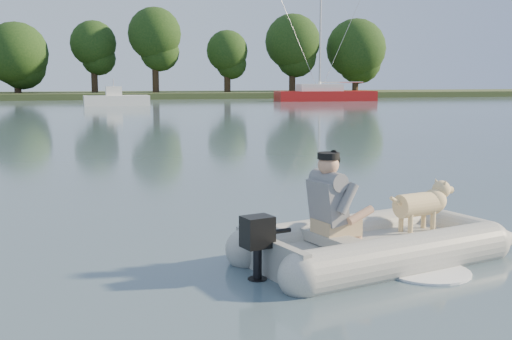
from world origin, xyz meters
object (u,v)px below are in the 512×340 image
object	(u,v)px
dog	(418,209)
motorboat	(116,93)
man	(329,198)
sailboat	(324,95)
dinghy	(380,209)

from	to	relation	value
dog	motorboat	distance (m)	43.41
man	sailboat	distance (m)	52.25
man	dog	xyz separation A→B (m)	(1.33, 0.38, -0.27)
motorboat	dog	bearing A→B (deg)	-90.29
sailboat	dinghy	bearing A→B (deg)	-107.18
motorboat	sailboat	bearing A→B (deg)	12.54
man	dinghy	bearing A→B (deg)	-4.24
man	sailboat	world-z (taller)	sailboat
dog	motorboat	world-z (taller)	motorboat
motorboat	sailboat	distance (m)	19.63
dinghy	man	xyz separation A→B (m)	(-0.70, -0.14, 0.19)
dinghy	motorboat	xyz separation A→B (m)	(-1.77, 43.57, 0.37)
motorboat	sailboat	world-z (taller)	sailboat
man	dog	bearing A→B (deg)	0.00
dinghy	dog	xyz separation A→B (m)	(0.62, 0.23, -0.08)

